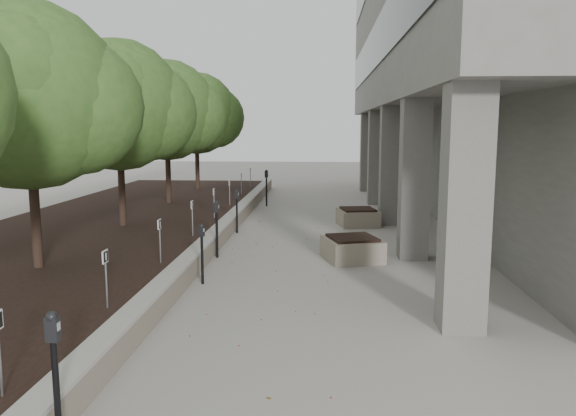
% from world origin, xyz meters
% --- Properties ---
extents(ground, '(90.00, 90.00, 0.00)m').
position_xyz_m(ground, '(0.00, 0.00, 0.00)').
color(ground, '#A09B93').
rests_on(ground, ground).
extents(retaining_wall, '(0.39, 26.00, 0.50)m').
position_xyz_m(retaining_wall, '(-1.82, 9.00, 0.25)').
color(retaining_wall, gray).
rests_on(retaining_wall, ground).
extents(planting_bed, '(7.00, 26.00, 0.40)m').
position_xyz_m(planting_bed, '(-5.50, 9.00, 0.20)').
color(planting_bed, black).
rests_on(planting_bed, ground).
extents(brutalist_building, '(13.10, 26.00, 15.00)m').
position_xyz_m(brutalist_building, '(9.50, 13.00, 7.50)').
color(brutalist_building, gray).
rests_on(brutalist_building, ground).
extents(crabapple_tree_2, '(4.60, 4.00, 5.44)m').
position_xyz_m(crabapple_tree_2, '(-4.80, 3.00, 3.12)').
color(crabapple_tree_2, '#325721').
rests_on(crabapple_tree_2, planting_bed).
extents(crabapple_tree_3, '(4.60, 4.00, 5.44)m').
position_xyz_m(crabapple_tree_3, '(-4.80, 8.00, 3.12)').
color(crabapple_tree_3, '#325721').
rests_on(crabapple_tree_3, planting_bed).
extents(crabapple_tree_4, '(4.60, 4.00, 5.44)m').
position_xyz_m(crabapple_tree_4, '(-4.80, 13.00, 3.12)').
color(crabapple_tree_4, '#325721').
rests_on(crabapple_tree_4, planting_bed).
extents(crabapple_tree_5, '(4.60, 4.00, 5.44)m').
position_xyz_m(crabapple_tree_5, '(-4.80, 18.00, 3.12)').
color(crabapple_tree_5, '#325721').
rests_on(crabapple_tree_5, planting_bed).
extents(parking_sign_2, '(0.04, 0.22, 0.96)m').
position_xyz_m(parking_sign_2, '(-2.35, 0.50, 0.88)').
color(parking_sign_2, black).
rests_on(parking_sign_2, planting_bed).
extents(parking_sign_3, '(0.04, 0.22, 0.96)m').
position_xyz_m(parking_sign_3, '(-2.35, 3.50, 0.88)').
color(parking_sign_3, black).
rests_on(parking_sign_3, planting_bed).
extents(parking_sign_4, '(0.04, 0.22, 0.96)m').
position_xyz_m(parking_sign_4, '(-2.35, 6.50, 0.88)').
color(parking_sign_4, black).
rests_on(parking_sign_4, planting_bed).
extents(parking_sign_5, '(0.04, 0.22, 0.96)m').
position_xyz_m(parking_sign_5, '(-2.35, 9.50, 0.88)').
color(parking_sign_5, black).
rests_on(parking_sign_5, planting_bed).
extents(parking_sign_6, '(0.04, 0.22, 0.96)m').
position_xyz_m(parking_sign_6, '(-2.35, 12.50, 0.88)').
color(parking_sign_6, black).
rests_on(parking_sign_6, planting_bed).
extents(parking_sign_7, '(0.04, 0.22, 0.96)m').
position_xyz_m(parking_sign_7, '(-2.35, 15.50, 0.88)').
color(parking_sign_7, black).
rests_on(parking_sign_7, planting_bed).
extents(parking_sign_8, '(0.04, 0.22, 0.96)m').
position_xyz_m(parking_sign_8, '(-2.35, 18.50, 0.88)').
color(parking_sign_8, black).
rests_on(parking_sign_8, planting_bed).
extents(parking_meter_1, '(0.15, 0.11, 1.50)m').
position_xyz_m(parking_meter_1, '(-1.55, -2.86, 0.75)').
color(parking_meter_1, black).
rests_on(parking_meter_1, ground).
extents(parking_meter_2, '(0.15, 0.13, 1.30)m').
position_xyz_m(parking_meter_2, '(-1.41, 3.34, 0.65)').
color(parking_meter_2, black).
rests_on(parking_meter_2, ground).
extents(parking_meter_3, '(0.15, 0.12, 1.47)m').
position_xyz_m(parking_meter_3, '(-1.55, 5.74, 0.73)').
color(parking_meter_3, black).
rests_on(parking_meter_3, ground).
extents(parking_meter_4, '(0.15, 0.12, 1.38)m').
position_xyz_m(parking_meter_4, '(-1.55, 9.06, 0.69)').
color(parking_meter_4, black).
rests_on(parking_meter_4, ground).
extents(parking_meter_5, '(0.17, 0.13, 1.54)m').
position_xyz_m(parking_meter_5, '(-1.22, 15.06, 0.77)').
color(parking_meter_5, black).
rests_on(parking_meter_5, ground).
extents(planter_front, '(1.62, 1.62, 0.61)m').
position_xyz_m(planter_front, '(1.87, 5.66, 0.30)').
color(planter_front, gray).
rests_on(planter_front, ground).
extents(planter_back, '(1.47, 1.47, 0.59)m').
position_xyz_m(planter_back, '(2.32, 10.64, 0.30)').
color(planter_back, gray).
rests_on(planter_back, ground).
extents(berry_scatter, '(3.30, 14.10, 0.02)m').
position_xyz_m(berry_scatter, '(-0.10, 5.00, 0.01)').
color(berry_scatter, maroon).
rests_on(berry_scatter, ground).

